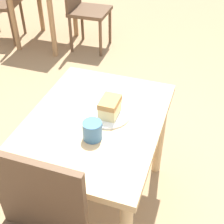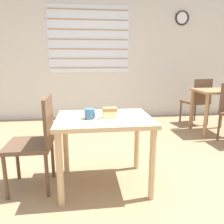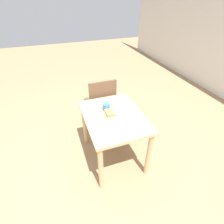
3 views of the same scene
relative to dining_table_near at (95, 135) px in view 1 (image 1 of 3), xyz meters
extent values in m
plane|color=#997A56|center=(0.13, -0.17, -0.61)|extent=(14.00, 14.00, 0.00)
cube|color=tan|center=(0.00, 0.00, 0.10)|extent=(0.93, 0.71, 0.04)
cylinder|color=tan|center=(0.41, -0.30, -0.26)|extent=(0.06, 0.06, 0.69)
cylinder|color=tan|center=(-0.41, 0.30, -0.26)|extent=(0.06, 0.06, 0.69)
cylinder|color=tan|center=(0.41, 0.30, -0.26)|extent=(0.06, 0.06, 0.69)
cylinder|color=#9E754C|center=(1.80, 1.22, -0.24)|extent=(0.06, 0.06, 0.74)
cylinder|color=#9E754C|center=(2.41, 1.22, -0.24)|extent=(0.06, 0.06, 0.74)
cylinder|color=#9E754C|center=(1.80, 1.73, -0.24)|extent=(0.06, 0.06, 0.74)
cylinder|color=#9E754C|center=(2.41, 1.73, -0.24)|extent=(0.06, 0.06, 0.74)
cube|color=brown|center=(-0.54, 0.03, 0.10)|extent=(0.03, 0.41, 0.46)
cube|color=brown|center=(2.14, 0.90, -0.15)|extent=(0.44, 0.44, 0.04)
cylinder|color=brown|center=(1.96, 0.71, -0.39)|extent=(0.04, 0.04, 0.44)
cylinder|color=brown|center=(2.34, 0.72, -0.39)|extent=(0.04, 0.04, 0.44)
cylinder|color=brown|center=(1.95, 1.08, -0.39)|extent=(0.04, 0.04, 0.44)
cylinder|color=brown|center=(2.32, 1.09, -0.39)|extent=(0.04, 0.04, 0.44)
cube|color=brown|center=(2.02, 2.05, -0.15)|extent=(0.51, 0.51, 0.04)
cylinder|color=brown|center=(2.24, 1.91, -0.39)|extent=(0.04, 0.04, 0.44)
cylinder|color=brown|center=(1.88, 1.83, -0.39)|extent=(0.04, 0.04, 0.44)
cylinder|color=white|center=(0.05, -0.06, 0.13)|extent=(0.24, 0.24, 0.01)
cube|color=beige|center=(0.05, -0.07, 0.16)|extent=(0.13, 0.09, 0.07)
cube|color=#B27F47|center=(0.05, -0.07, 0.21)|extent=(0.13, 0.09, 0.03)
cylinder|color=teal|center=(-0.14, -0.04, 0.17)|extent=(0.10, 0.10, 0.10)
torus|color=teal|center=(-0.09, -0.04, 0.17)|extent=(0.02, 0.07, 0.07)
camera|label=1|loc=(-1.19, -0.50, 1.17)|focal=50.00mm
camera|label=2|loc=(-0.17, -2.07, 0.65)|focal=35.00mm
camera|label=3|loc=(1.61, -0.60, 1.38)|focal=28.00mm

